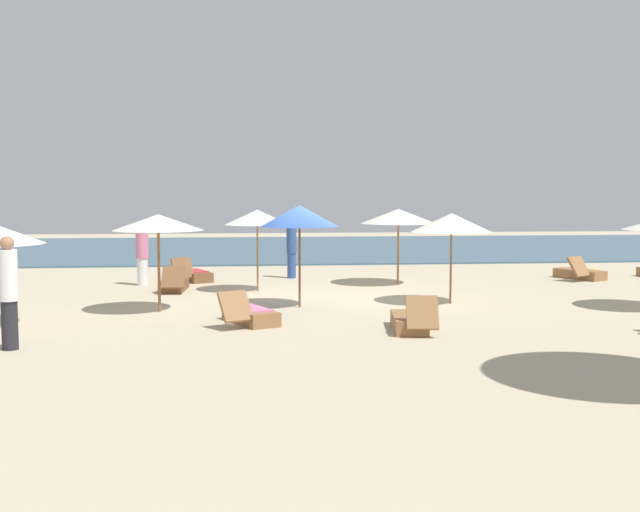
# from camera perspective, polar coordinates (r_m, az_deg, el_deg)

# --- Properties ---
(ground_plane) EXTENTS (60.00, 60.00, 0.00)m
(ground_plane) POSITION_cam_1_polar(r_m,az_deg,el_deg) (17.93, 0.11, -3.51)
(ground_plane) COLOR #BCAD8E
(ocean_water) EXTENTS (48.00, 16.00, 0.06)m
(ocean_water) POSITION_cam_1_polar(r_m,az_deg,el_deg) (34.79, -2.76, 0.60)
(ocean_water) COLOR #3D6075
(ocean_water) RESTS_ON ground_plane
(umbrella_1) EXTENTS (1.76, 1.76, 2.29)m
(umbrella_1) POSITION_cam_1_polar(r_m,az_deg,el_deg) (17.10, -1.54, 2.99)
(umbrella_1) COLOR brown
(umbrella_1) RESTS_ON ground_plane
(umbrella_2) EXTENTS (1.94, 1.94, 2.11)m
(umbrella_2) POSITION_cam_1_polar(r_m,az_deg,el_deg) (16.81, -11.94, 2.45)
(umbrella_2) COLOR brown
(umbrella_2) RESTS_ON ground_plane
(umbrella_3) EXTENTS (1.70, 1.70, 2.13)m
(umbrella_3) POSITION_cam_1_polar(r_m,az_deg,el_deg) (19.90, -4.69, 2.88)
(umbrella_3) COLOR olive
(umbrella_3) RESTS_ON ground_plane
(umbrella_4) EXTENTS (1.86, 1.86, 2.10)m
(umbrella_4) POSITION_cam_1_polar(r_m,az_deg,el_deg) (17.93, 9.74, 2.45)
(umbrella_4) COLOR brown
(umbrella_4) RESTS_ON ground_plane
(umbrella_7) EXTENTS (2.11, 2.11, 2.11)m
(umbrella_7) POSITION_cam_1_polar(r_m,az_deg,el_deg) (21.43, 5.84, 2.95)
(umbrella_7) COLOR olive
(umbrella_7) RESTS_ON ground_plane
(lounger_0) EXTENTS (0.69, 1.71, 0.70)m
(lounger_0) POSITION_cam_1_polar(r_m,az_deg,el_deg) (20.43, -10.80, -2.09)
(lounger_0) COLOR brown
(lounger_0) RESTS_ON ground_plane
(lounger_1) EXTENTS (1.29, 1.75, 0.72)m
(lounger_1) POSITION_cam_1_polar(r_m,az_deg,el_deg) (23.99, 18.72, -1.23)
(lounger_1) COLOR olive
(lounger_1) RESTS_ON ground_plane
(lounger_2) EXTENTS (1.23, 1.76, 0.71)m
(lounger_2) POSITION_cam_1_polar(r_m,az_deg,el_deg) (15.21, -5.28, -4.36)
(lounger_2) COLOR olive
(lounger_2) RESTS_ON ground_plane
(lounger_3) EXTENTS (1.22, 1.75, 0.73)m
(lounger_3) POSITION_cam_1_polar(r_m,az_deg,el_deg) (22.55, -9.40, -1.40)
(lounger_3) COLOR brown
(lounger_3) RESTS_ON ground_plane
(lounger_4) EXTENTS (0.78, 1.71, 0.73)m
(lounger_4) POSITION_cam_1_polar(r_m,az_deg,el_deg) (14.49, 6.73, -4.86)
(lounger_4) COLOR olive
(lounger_4) RESTS_ON ground_plane
(person_1) EXTENTS (0.42, 0.42, 1.87)m
(person_1) POSITION_cam_1_polar(r_m,az_deg,el_deg) (13.56, -22.14, -2.47)
(person_1) COLOR #26262D
(person_1) RESTS_ON ground_plane
(person_2) EXTENTS (0.42, 0.42, 1.74)m
(person_2) POSITION_cam_1_polar(r_m,az_deg,el_deg) (22.96, -2.13, 0.56)
(person_2) COLOR #2D4C8C
(person_2) RESTS_ON ground_plane
(person_3) EXTENTS (0.47, 0.47, 1.75)m
(person_3) POSITION_cam_1_polar(r_m,az_deg,el_deg) (21.75, -13.07, 0.18)
(person_3) COLOR white
(person_3) RESTS_ON ground_plane
(surfboard) EXTENTS (1.98, 1.24, 0.07)m
(surfboard) POSITION_cam_1_polar(r_m,az_deg,el_deg) (26.21, 18.74, -1.04)
(surfboard) COLOR gold
(surfboard) RESTS_ON ground_plane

